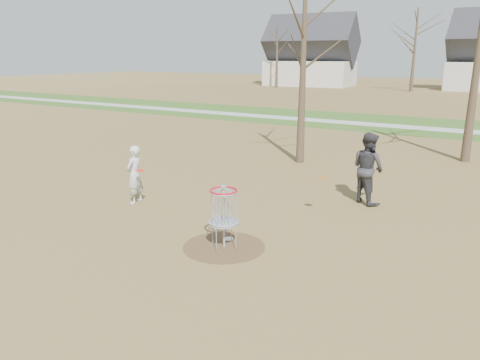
{
  "coord_description": "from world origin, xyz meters",
  "views": [
    {
      "loc": [
        5.2,
        -7.94,
        4.07
      ],
      "look_at": [
        -0.5,
        1.5,
        1.1
      ],
      "focal_mm": 35.0,
      "sensor_mm": 36.0,
      "label": 1
    }
  ],
  "objects_px": {
    "disc_grounded": "(229,239)",
    "disc_golf_basket": "(224,207)",
    "player_standing": "(135,175)",
    "player_throwing": "(368,168)"
  },
  "relations": [
    {
      "from": "disc_grounded",
      "to": "disc_golf_basket",
      "type": "relative_size",
      "value": 0.16
    },
    {
      "from": "player_standing",
      "to": "player_throwing",
      "type": "bearing_deg",
      "value": 112.76
    },
    {
      "from": "disc_grounded",
      "to": "disc_golf_basket",
      "type": "distance_m",
      "value": 0.99
    },
    {
      "from": "disc_grounded",
      "to": "player_standing",
      "type": "bearing_deg",
      "value": 165.51
    },
    {
      "from": "player_standing",
      "to": "disc_grounded",
      "type": "distance_m",
      "value": 3.93
    },
    {
      "from": "player_standing",
      "to": "disc_grounded",
      "type": "xyz_separation_m",
      "value": [
        3.73,
        -0.96,
        -0.8
      ]
    },
    {
      "from": "player_throwing",
      "to": "disc_golf_basket",
      "type": "relative_size",
      "value": 1.49
    },
    {
      "from": "player_standing",
      "to": "disc_grounded",
      "type": "height_order",
      "value": "player_standing"
    },
    {
      "from": "player_throwing",
      "to": "disc_golf_basket",
      "type": "xyz_separation_m",
      "value": [
        -1.71,
        -4.74,
        -0.09
      ]
    },
    {
      "from": "disc_golf_basket",
      "to": "player_standing",
      "type": "bearing_deg",
      "value": 160.56
    }
  ]
}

